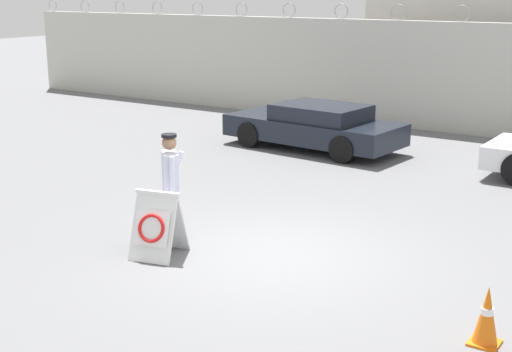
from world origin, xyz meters
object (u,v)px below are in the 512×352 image
barricade_sign (157,225)px  parked_car_front_coupe (315,126)px  security_guard (171,183)px  traffic_cone_near (487,316)px

barricade_sign → parked_car_front_coupe: bearing=88.0°
barricade_sign → parked_car_front_coupe: parked_car_front_coupe is taller
parked_car_front_coupe → barricade_sign: bearing=106.5°
security_guard → parked_car_front_coupe: size_ratio=0.38×
traffic_cone_near → parked_car_front_coupe: size_ratio=0.15×
barricade_sign → security_guard: size_ratio=0.57×
security_guard → parked_car_front_coupe: security_guard is taller
barricade_sign → parked_car_front_coupe: 8.19m
barricade_sign → parked_car_front_coupe: (-1.70, 8.01, 0.09)m
barricade_sign → traffic_cone_near: size_ratio=1.43×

